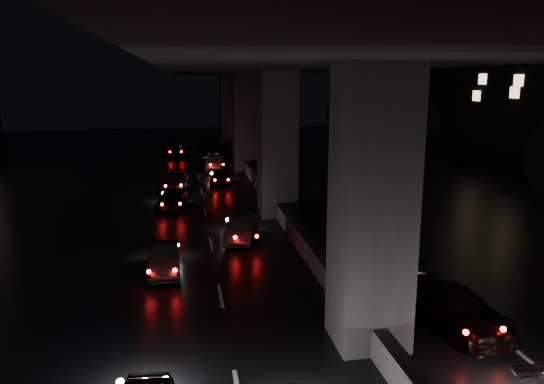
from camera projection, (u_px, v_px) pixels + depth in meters
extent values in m
plane|color=black|center=(296.00, 240.00, 25.23)|extent=(120.00, 120.00, 0.00)
cube|color=#37373A|center=(372.00, 209.00, 14.74)|extent=(2.00, 2.00, 8.00)
cube|color=#37373A|center=(277.00, 144.00, 29.21)|extent=(2.00, 2.00, 8.00)
cube|color=#37373A|center=(245.00, 122.00, 43.67)|extent=(2.00, 2.00, 8.00)
cube|color=#37373A|center=(229.00, 111.00, 58.13)|extent=(2.00, 2.00, 8.00)
cube|color=black|center=(277.00, 55.00, 28.21)|extent=(12.00, 80.00, 1.50)
cube|color=#37373A|center=(166.00, 29.00, 27.00)|extent=(0.40, 80.00, 1.00)
cube|color=#37373A|center=(382.00, 32.00, 28.89)|extent=(0.40, 80.00, 1.00)
cube|color=#37373A|center=(277.00, 207.00, 29.96)|extent=(0.45, 70.00, 0.85)
cylinder|color=black|center=(410.00, 165.00, 38.29)|extent=(0.44, 0.44, 2.80)
sphere|color=black|center=(412.00, 126.00, 37.69)|extent=(3.80, 3.80, 3.80)
cylinder|color=black|center=(344.00, 140.00, 53.71)|extent=(0.44, 0.44, 2.80)
sphere|color=black|center=(345.00, 112.00, 53.12)|extent=(3.80, 3.80, 3.80)
cylinder|color=#2D2D33|center=(387.00, 116.00, 43.50)|extent=(0.18, 0.18, 9.00)
cube|color=#2D2D33|center=(377.00, 61.00, 42.40)|extent=(2.40, 0.10, 0.10)
sphere|color=#FF9A32|center=(363.00, 64.00, 42.26)|extent=(0.44, 0.44, 0.44)
imported|color=black|center=(449.00, 305.00, 16.42)|extent=(2.94, 4.90, 1.33)
imported|color=black|center=(163.00, 259.00, 20.95)|extent=(1.34, 3.47, 1.13)
imported|color=black|center=(242.00, 229.00, 25.10)|extent=(2.08, 3.69, 1.15)
imported|color=black|center=(172.00, 199.00, 31.16)|extent=(2.11, 3.71, 1.19)
imported|color=black|center=(174.00, 182.00, 36.24)|extent=(2.57, 4.39, 1.19)
imported|color=black|center=(220.00, 177.00, 38.34)|extent=(1.79, 3.41, 1.11)
imported|color=#4E4B44|center=(215.00, 163.00, 44.49)|extent=(1.92, 3.95, 1.25)
imported|color=black|center=(213.00, 158.00, 47.11)|extent=(2.39, 4.74, 1.29)
imported|color=black|center=(176.00, 150.00, 51.91)|extent=(2.60, 4.76, 1.27)
imported|color=slate|center=(268.00, 150.00, 52.06)|extent=(2.06, 3.78, 1.22)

